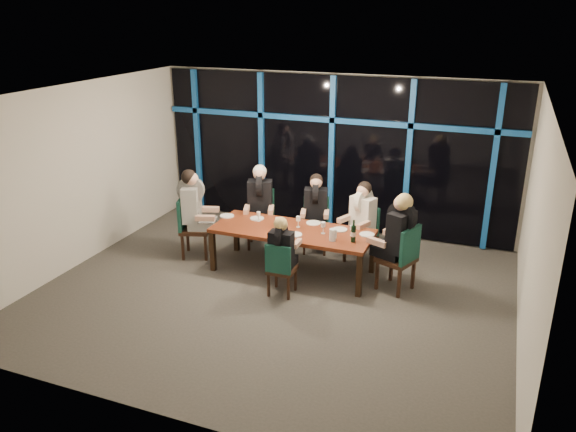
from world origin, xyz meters
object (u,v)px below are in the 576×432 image
at_px(chair_far_left, 261,215).
at_px(chair_far_mid, 316,221).
at_px(chair_end_right, 402,255).
at_px(diner_far_left, 260,195).
at_px(chair_near_mid, 280,267).
at_px(chair_end_left, 190,224).
at_px(chair_far_right, 363,231).
at_px(diner_far_mid, 316,202).
at_px(water_pitcher, 333,235).
at_px(diner_end_right, 399,228).
at_px(diner_near_mid, 282,244).
at_px(diner_far_right, 362,211).
at_px(diner_end_left, 194,201).
at_px(wine_bottle, 353,233).
at_px(dining_table, 292,233).

distance_m(chair_far_left, chair_far_mid, 1.02).
distance_m(chair_far_mid, chair_end_right, 2.02).
bearing_deg(diner_far_left, chair_near_mid, -75.69).
distance_m(chair_far_left, chair_end_left, 1.30).
bearing_deg(chair_far_mid, chair_far_right, -24.21).
bearing_deg(diner_far_mid, chair_far_left, 169.17).
bearing_deg(chair_near_mid, water_pitcher, -135.03).
relative_size(chair_far_mid, diner_end_right, 0.93).
distance_m(chair_end_right, diner_near_mid, 1.83).
height_order(chair_end_left, diner_end_right, diner_end_right).
bearing_deg(diner_far_right, diner_near_mid, -94.88).
distance_m(chair_far_left, water_pitcher, 2.01).
distance_m(diner_end_left, water_pitcher, 2.55).
distance_m(chair_far_mid, diner_far_left, 1.10).
xyz_separation_m(chair_end_right, water_pitcher, (-1.05, -0.17, 0.25)).
height_order(chair_near_mid, diner_far_left, diner_far_left).
bearing_deg(chair_far_left, chair_near_mid, -76.32).
xyz_separation_m(chair_far_right, diner_far_mid, (-0.89, 0.07, 0.38)).
height_order(chair_far_left, water_pitcher, chair_far_left).
distance_m(chair_far_mid, diner_end_left, 2.18).
relative_size(chair_end_right, water_pitcher, 5.63).
xyz_separation_m(chair_end_right, diner_far_right, (-0.85, 0.81, 0.33)).
relative_size(chair_far_left, chair_end_right, 0.97).
height_order(chair_near_mid, wine_bottle, wine_bottle).
xyz_separation_m(dining_table, chair_far_left, (-0.94, 0.85, -0.10)).
bearing_deg(dining_table, chair_far_left, 137.95).
height_order(chair_far_left, chair_end_left, chair_end_left).
bearing_deg(wine_bottle, chair_end_left, 178.30).
bearing_deg(chair_far_mid, diner_far_right, -29.30).
height_order(chair_far_mid, chair_end_right, chair_end_right).
xyz_separation_m(chair_far_right, diner_far_left, (-1.89, -0.08, 0.45)).
bearing_deg(chair_far_left, diner_far_right, -20.83).
distance_m(diner_far_left, diner_end_right, 2.73).
bearing_deg(chair_near_mid, chair_far_left, -58.96).
height_order(diner_far_mid, water_pitcher, diner_far_mid).
distance_m(diner_end_left, wine_bottle, 2.85).
xyz_separation_m(chair_end_right, diner_far_left, (-2.71, 0.80, 0.39)).
xyz_separation_m(chair_far_right, chair_near_mid, (-0.84, -1.70, -0.06)).
distance_m(chair_far_right, wine_bottle, 1.05).
distance_m(dining_table, water_pitcher, 0.79).
height_order(chair_far_left, diner_far_left, diner_far_left).
xyz_separation_m(chair_far_left, chair_near_mid, (1.07, -1.70, -0.10)).
relative_size(chair_far_left, chair_far_right, 1.07).
bearing_deg(diner_end_right, chair_far_mid, -99.72).
bearing_deg(diner_far_right, chair_end_right, -20.94).
height_order(chair_end_right, diner_far_right, diner_far_right).
xyz_separation_m(chair_far_mid, chair_far_right, (0.91, -0.15, 0.00)).
relative_size(chair_far_mid, diner_far_mid, 1.03).
relative_size(diner_end_left, wine_bottle, 2.96).
bearing_deg(diner_end_right, diner_far_left, -84.63).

